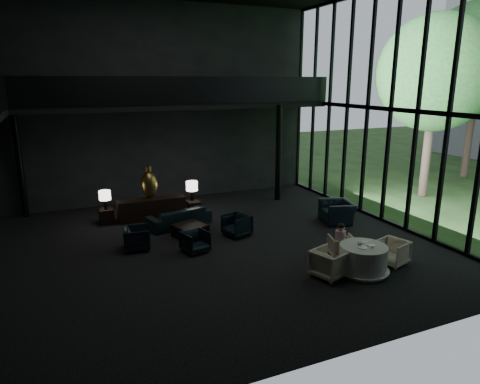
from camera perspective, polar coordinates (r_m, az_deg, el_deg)
name	(u,v)px	position (r m, az deg, el deg)	size (l,w,h in m)	color
floor	(201,249)	(13.14, -5.27, -7.58)	(14.00, 12.00, 0.02)	black
wall_back	(151,105)	(17.99, -11.73, 11.32)	(14.00, 0.04, 8.00)	black
wall_front	(317,144)	(6.78, 10.23, 6.27)	(14.00, 0.04, 8.00)	black
curtain_wall	(391,109)	(15.78, 19.49, 10.37)	(0.20, 12.00, 8.00)	black
mezzanine_back	(182,105)	(17.27, -7.72, 11.36)	(12.00, 2.00, 0.25)	black
railing_back	(189,90)	(16.28, -6.79, 13.31)	(12.00, 0.06, 1.00)	black
column_nw	(20,164)	(17.58, -27.33, 3.34)	(0.24, 0.24, 4.00)	black
column_ne	(278,153)	(18.00, 5.15, 5.16)	(0.24, 0.24, 4.00)	black
tree_near	(436,73)	(20.03, 24.63, 14.18)	(4.80, 4.80, 7.65)	#382D23
tree_far	(479,59)	(25.16, 29.31, 15.23)	(5.60, 5.60, 8.80)	#382D23
console	(152,209)	(16.03, -11.69, -2.21)	(2.43, 0.55, 0.77)	black
bronze_urn	(149,184)	(16.00, -12.01, 1.04)	(0.63, 0.63, 1.18)	olive
side_table_left	(106,216)	(15.97, -17.39, -3.11)	(0.49, 0.49, 0.54)	black
table_lamp_left	(105,196)	(15.72, -17.58, -0.53)	(0.41, 0.41, 0.68)	black
side_table_right	(194,207)	(16.44, -6.20, -2.07)	(0.45, 0.45, 0.50)	black
table_lamp_right	(192,187)	(16.37, -6.44, 0.69)	(0.44, 0.44, 0.74)	black
sofa	(179,213)	(15.09, -8.16, -2.81)	(2.39, 0.70, 0.93)	black
lounge_armchair_west	(137,237)	(13.30, -13.62, -5.89)	(0.75, 0.70, 0.77)	black
lounge_armchair_east	(237,224)	(14.03, -0.44, -4.28)	(0.78, 0.73, 0.80)	black
lounge_armchair_south	(195,241)	(12.83, -5.99, -6.57)	(0.64, 0.60, 0.66)	black
window_armchair	(337,207)	(15.68, 12.85, -1.97)	(1.30, 0.84, 1.13)	black
coffee_table	(190,231)	(14.11, -6.67, -5.14)	(0.91, 0.91, 0.40)	black
dining_table	(363,261)	(11.93, 16.04, -8.80)	(1.41, 1.41, 0.75)	white
dining_chair_north	(342,247)	(12.78, 13.38, -7.11)	(0.59, 0.56, 0.61)	beige
dining_chair_east	(392,251)	(12.67, 19.62, -7.45)	(0.73, 0.68, 0.75)	#B4A694
dining_chair_west	(329,261)	(11.43, 11.84, -9.03)	(0.83, 0.78, 0.86)	#B9A98F
child	(341,234)	(12.42, 13.26, -5.51)	(0.29, 0.29, 0.63)	#D9A5B0
plate_a	(363,248)	(11.63, 16.04, -7.13)	(0.24, 0.24, 0.02)	white
plate_b	(366,241)	(12.07, 16.42, -6.34)	(0.21, 0.21, 0.01)	white
saucer	(370,245)	(11.85, 16.91, -6.77)	(0.16, 0.16, 0.01)	white
coffee_cup	(373,245)	(11.75, 17.33, -6.82)	(0.07, 0.07, 0.05)	white
cereal_bowl	(360,243)	(11.82, 15.76, -6.57)	(0.16, 0.16, 0.08)	white
cream_pot	(372,247)	(11.66, 17.23, -7.01)	(0.06, 0.06, 0.07)	#99999E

